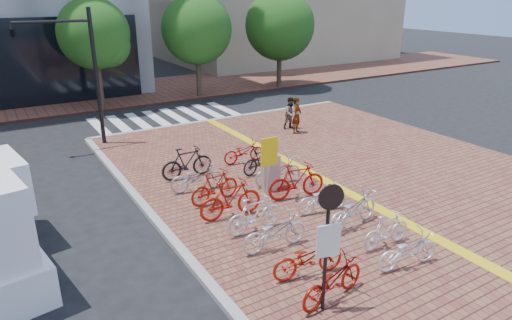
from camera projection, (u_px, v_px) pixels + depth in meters
ground at (331, 232)px, 12.73m from camera, size 120.00×120.00×0.00m
kerb_north at (226, 119)px, 23.79m from camera, size 14.00×0.25×0.15m
far_sidewalk at (121, 94)px, 29.55m from camera, size 70.00×8.00×0.15m
crosswalk at (167, 118)px, 24.20m from camera, size 7.50×4.00×0.01m
street_trees at (213, 30)px, 27.75m from camera, size 16.20×4.60×6.35m
bike_0 at (333, 280)px, 9.57m from camera, size 1.89×0.92×0.95m
bike_1 at (308, 258)px, 10.39m from camera, size 1.84×0.88×0.93m
bike_2 at (275, 232)px, 11.49m from camera, size 1.85×0.73×0.95m
bike_3 at (254, 214)px, 12.31m from camera, size 1.73×0.53×1.03m
bike_4 at (231, 199)px, 13.07m from camera, size 1.94×0.66×1.15m
bike_5 at (215, 187)px, 14.05m from camera, size 1.78×0.73×1.04m
bike_6 at (197, 177)px, 14.88m from camera, size 1.88×0.88×0.95m
bike_7 at (187, 163)px, 15.89m from camera, size 1.88×0.54×1.13m
bike_8 at (408, 250)px, 10.74m from camera, size 1.76×0.82×0.89m
bike_9 at (387, 230)px, 11.60m from camera, size 1.55×0.45×0.93m
bike_10 at (353, 210)px, 12.57m from camera, size 2.06×1.00×1.03m
bike_11 at (322, 198)px, 13.45m from camera, size 1.73×0.79×0.88m
bike_12 at (297, 181)px, 14.32m from camera, size 1.99×0.83×1.16m
bike_13 at (278, 171)px, 15.39m from camera, size 1.78×0.75×0.91m
bike_14 at (261, 160)px, 16.34m from camera, size 1.68×0.70×0.98m
bike_15 at (244, 152)px, 17.35m from camera, size 1.68×0.67×0.87m
pedestrian_a at (297, 116)px, 20.90m from camera, size 0.72×0.65×1.64m
pedestrian_b at (291, 113)px, 21.58m from camera, size 0.75×0.59×1.50m
utility_box at (271, 172)px, 14.93m from camera, size 0.64×0.53×1.22m
yellow_sign at (269, 157)px, 13.87m from camera, size 0.56×0.14×2.05m
notice_sign at (328, 234)px, 8.80m from camera, size 0.52×0.18×2.83m
traffic_light_pole at (59, 54)px, 17.81m from camera, size 3.01×1.16×5.60m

